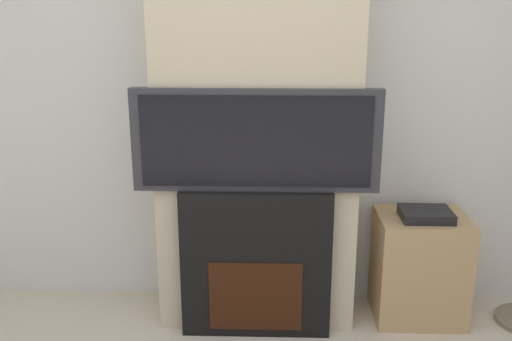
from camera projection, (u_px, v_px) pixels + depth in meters
The scene contains 5 objects.
wall_back at pixel (258, 64), 3.05m from camera, with size 6.00×0.06×2.70m.
chimney_breast at pixel (257, 69), 2.83m from camera, with size 1.02×0.40×2.70m.
fireplace at pixel (256, 263), 2.91m from camera, with size 0.76×0.15×0.78m.
television at pixel (256, 141), 2.73m from camera, with size 1.20×0.07×0.50m.
media_stand at pixel (419, 266), 3.08m from camera, with size 0.47×0.38×0.63m.
Camera 1 is at (0.08, -1.06, 1.66)m, focal length 40.00 mm.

